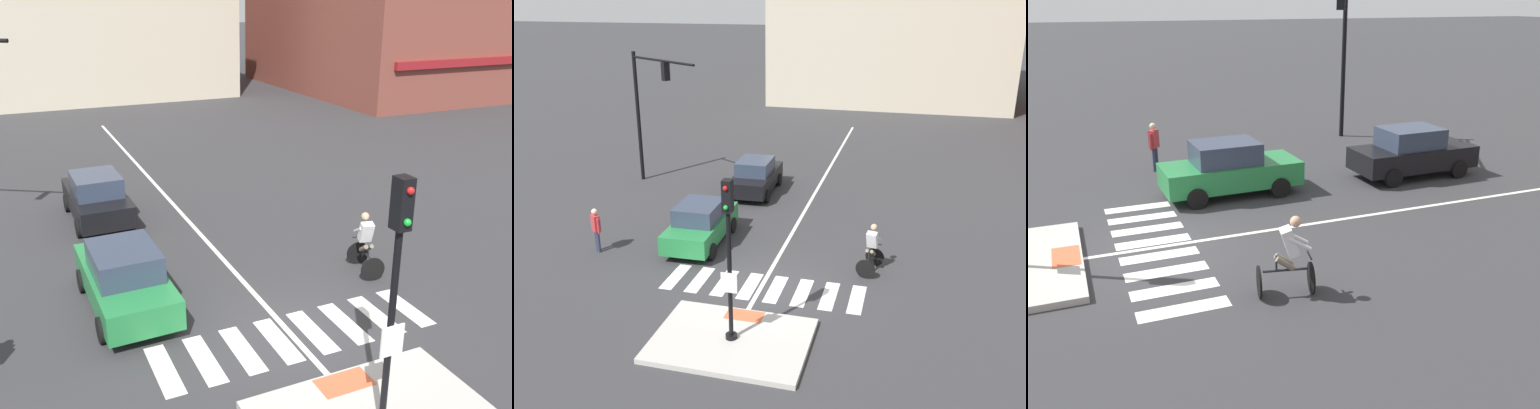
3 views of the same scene
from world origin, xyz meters
TOP-DOWN VIEW (x-y plane):
  - ground_plane at (0.00, 0.00)m, footprint 300.00×300.00m
  - traffic_island at (0.00, -3.27)m, footprint 4.22×3.09m
  - tactile_pad_front at (0.00, -2.08)m, footprint 1.10×0.60m
  - signal_pole at (0.00, -3.28)m, footprint 0.44×0.38m
  - crosswalk_stripe_a at (-3.02, -0.07)m, footprint 0.44×1.80m
  - crosswalk_stripe_b at (-2.16, -0.07)m, footprint 0.44×1.80m
  - crosswalk_stripe_c at (-1.29, -0.07)m, footprint 0.44×1.80m
  - crosswalk_stripe_d at (-0.43, -0.07)m, footprint 0.44×1.80m
  - crosswalk_stripe_e at (0.43, -0.07)m, footprint 0.44×1.80m
  - crosswalk_stripe_f at (1.29, -0.07)m, footprint 0.44×1.80m
  - crosswalk_stripe_g at (2.16, -0.07)m, footprint 0.44×1.80m
  - crosswalk_stripe_h at (3.02, -0.07)m, footprint 0.44×1.80m
  - lane_centre_line at (-0.06, 10.00)m, footprint 0.14×28.00m
  - traffic_light_mast at (-8.13, 8.97)m, footprint 4.14×2.59m
  - building_corner_right at (1.61, 40.33)m, footprint 19.85×21.18m
  - car_green_westbound_near at (-3.17, 2.71)m, footprint 1.92×4.14m
  - car_black_westbound_far at (-2.80, 8.89)m, footprint 1.92×4.14m
  - cyclist at (3.23, 2.00)m, footprint 0.87×1.20m
  - pedestrian_at_curb_left at (-6.56, 1.07)m, footprint 0.46×0.39m

SIDE VIEW (x-z plane):
  - ground_plane at x=0.00m, z-range 0.00..0.00m
  - crosswalk_stripe_a at x=-3.02m, z-range 0.00..0.01m
  - crosswalk_stripe_b at x=-2.16m, z-range 0.00..0.01m
  - crosswalk_stripe_c at x=-1.29m, z-range 0.00..0.01m
  - crosswalk_stripe_d at x=-0.43m, z-range 0.00..0.01m
  - crosswalk_stripe_e at x=0.43m, z-range 0.00..0.01m
  - crosswalk_stripe_f at x=1.29m, z-range 0.00..0.01m
  - crosswalk_stripe_g at x=2.16m, z-range 0.00..0.01m
  - crosswalk_stripe_h at x=3.02m, z-range 0.00..0.01m
  - lane_centre_line at x=-0.06m, z-range 0.00..0.01m
  - traffic_island at x=0.00m, z-range 0.00..0.15m
  - tactile_pad_front at x=0.00m, z-range 0.15..0.16m
  - car_green_westbound_near at x=-3.17m, z-range -0.01..1.63m
  - car_black_westbound_far at x=-2.80m, z-range -0.01..1.63m
  - cyclist at x=3.23m, z-range 0.03..1.71m
  - pedestrian_at_curb_left at x=-6.56m, z-range 0.15..1.82m
  - signal_pole at x=0.00m, z-range 0.61..5.12m
  - traffic_light_mast at x=-8.13m, z-range 0.99..7.31m
  - building_corner_right at x=1.61m, z-range 0.02..12.27m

